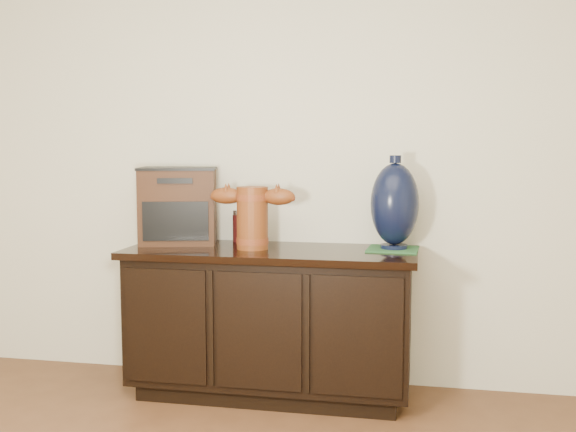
% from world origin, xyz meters
% --- Properties ---
extents(sideboard, '(1.46, 0.56, 0.75)m').
position_xyz_m(sideboard, '(0.00, 2.23, 0.39)').
color(sideboard, black).
rests_on(sideboard, ground).
extents(terracotta_vessel, '(0.44, 0.17, 0.31)m').
position_xyz_m(terracotta_vessel, '(-0.09, 2.21, 0.93)').
color(terracotta_vessel, brown).
rests_on(terracotta_vessel, sideboard).
extents(tv_radio, '(0.47, 0.41, 0.40)m').
position_xyz_m(tv_radio, '(-0.53, 2.35, 0.96)').
color(tv_radio, '#361C0D').
rests_on(tv_radio, sideboard).
extents(green_mat, '(0.26, 0.26, 0.01)m').
position_xyz_m(green_mat, '(0.61, 2.32, 0.76)').
color(green_mat, '#295C2F').
rests_on(green_mat, sideboard).
extents(lamp_base, '(0.25, 0.25, 0.46)m').
position_xyz_m(lamp_base, '(0.61, 2.32, 0.98)').
color(lamp_base, black).
rests_on(lamp_base, green_mat).
extents(spray_can, '(0.06, 0.06, 0.17)m').
position_xyz_m(spray_can, '(-0.23, 2.45, 0.84)').
color(spray_can, '#5C100F').
rests_on(spray_can, sideboard).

